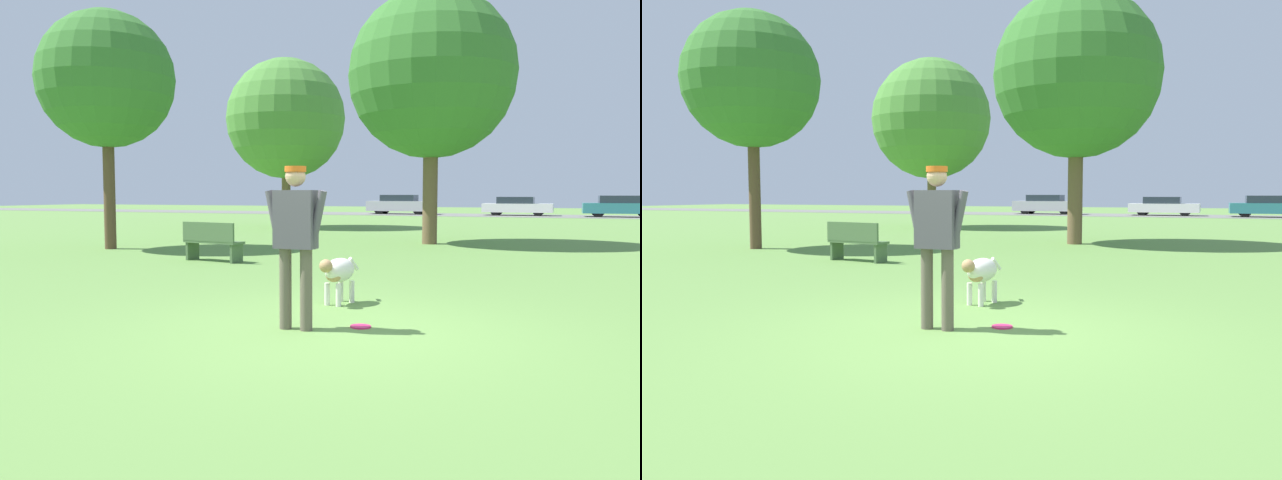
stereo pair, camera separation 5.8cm
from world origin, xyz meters
TOP-DOWN VIEW (x-y plane):
  - ground_plane at (0.00, 0.00)m, footprint 120.00×120.00m
  - far_road_strip at (0.00, 36.32)m, footprint 120.00×6.00m
  - person at (-0.43, -0.03)m, footprint 0.71×0.23m
  - dog at (-0.55, 1.57)m, footprint 0.41×0.90m
  - frisbee at (0.17, 0.34)m, footprint 0.23×0.23m
  - tree_mid_center at (-1.58, 11.74)m, footprint 4.73×4.73m
  - tree_far_left at (-9.13, 18.02)m, footprint 5.02×5.02m
  - tree_near_left at (-8.96, 6.97)m, footprint 3.49×3.49m
  - parked_car_silver at (-9.09, 36.58)m, footprint 4.62×1.87m
  - parked_car_white at (-1.28, 36.70)m, footprint 4.40×1.81m
  - parked_car_teal at (4.81, 36.14)m, footprint 4.42×1.89m
  - park_bench at (-4.86, 5.35)m, footprint 1.45×0.63m

SIDE VIEW (x-z plane):
  - ground_plane at x=0.00m, z-range 0.00..0.00m
  - far_road_strip at x=0.00m, z-range 0.00..0.01m
  - frisbee at x=0.17m, z-range 0.00..0.02m
  - dog at x=-0.55m, z-range 0.12..0.74m
  - park_bench at x=-4.86m, z-range 0.03..0.87m
  - parked_car_white at x=-1.28m, z-range 0.00..1.23m
  - parked_car_teal at x=4.81m, z-range 0.00..1.32m
  - parked_car_silver at x=-9.09m, z-range 0.00..1.35m
  - person at x=-0.43m, z-range 0.17..1.90m
  - tree_near_left at x=-8.96m, z-range 1.30..7.41m
  - tree_far_left at x=-9.13m, z-range 1.03..8.12m
  - tree_mid_center at x=-1.58m, z-range 1.20..8.37m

